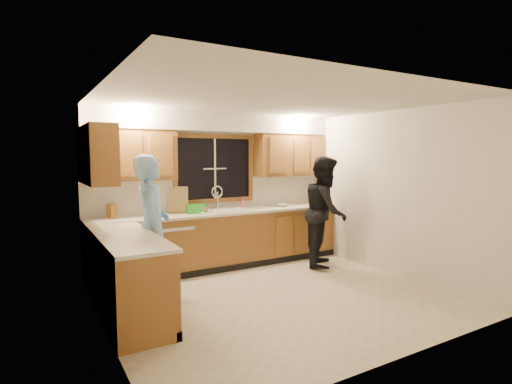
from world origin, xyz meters
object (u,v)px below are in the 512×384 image
man (152,227)px  soap_bottle (242,203)px  stove (140,291)px  sink (222,214)px  bowl (282,205)px  knife_block (112,211)px  dishwasher (173,248)px  woman (325,211)px  dish_crate (196,209)px

man → soap_bottle: man is taller
stove → soap_bottle: (2.25, 1.97, 0.55)m
sink → bowl: 1.16m
knife_block → soap_bottle: 2.13m
dishwasher → stove: (-0.95, -1.81, 0.04)m
woman → dish_crate: 2.11m
dishwasher → man: bearing=-122.8°
dish_crate → knife_block: bearing=174.0°
dish_crate → soap_bottle: soap_bottle is taller
knife_block → soap_bottle: knife_block is taller
stove → knife_block: 2.05m
woman → bowl: bearing=68.3°
stove → man: size_ratio=0.49×
soap_bottle → man: bearing=-151.3°
man → soap_bottle: (1.84, 1.01, 0.09)m
stove → knife_block: size_ratio=4.50×
stove → man: bearing=67.2°
bowl → sink: bearing=180.0°
dishwasher → dish_crate: 0.70m
woman → bowl: size_ratio=9.14×
sink → dishwasher: 0.96m
sink → stove: (-1.80, -1.82, -0.41)m
stove → man: (0.40, 0.96, 0.47)m
bowl → dish_crate: bearing=179.5°
dishwasher → woman: size_ratio=0.45×
woman → soap_bottle: (-1.06, 0.91, 0.10)m
sink → dish_crate: 0.47m
woman → bowl: woman is taller
soap_bottle → bowl: soap_bottle is taller
sink → soap_bottle: sink is taller
sink → knife_block: bearing=175.2°
stove → knife_block: knife_block is taller
stove → dishwasher: bearing=62.3°
man → woman: 2.91m
dish_crate → stove: bearing=-126.3°
stove → woman: bearing=17.7°
bowl → knife_block: bearing=177.1°
dishwasher → man: size_ratio=0.45×
dishwasher → woman: 2.53m
sink → soap_bottle: size_ratio=5.10×
man → dish_crate: size_ratio=6.39×
dish_crate → bowl: (1.61, -0.01, -0.04)m
sink → stove: sink is taller
woman → soap_bottle: size_ratio=10.74×
dish_crate → dishwasher: bearing=-176.0°
man → knife_block: 1.05m
man → knife_block: size_ratio=9.15×
knife_block → soap_bottle: (2.13, 0.00, -0.02)m
dishwasher → stove: 2.04m
stove → soap_bottle: soap_bottle is taller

